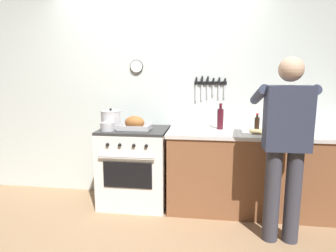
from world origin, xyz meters
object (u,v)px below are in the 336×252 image
object	(u,v)px
cutting_board	(268,132)
bottle_soy_sauce	(257,123)
stove	(135,166)
person_cook	(286,139)
stock_pot	(111,119)
saucepan	(107,126)
bottle_hot_sauce	(273,124)
bottle_wine_red	(220,118)
roasting_pan	(135,124)

from	to	relation	value
cutting_board	bottle_soy_sauce	xyz separation A→B (m)	(-0.10, 0.13, 0.07)
stove	person_cook	xyz separation A→B (m)	(1.52, -0.59, 0.50)
person_cook	stock_pot	world-z (taller)	person_cook
stock_pot	bottle_soy_sauce	xyz separation A→B (m)	(1.65, 0.08, -0.02)
saucepan	bottle_hot_sauce	xyz separation A→B (m)	(1.81, 0.25, 0.03)
bottle_wine_red	bottle_soy_sauce	world-z (taller)	bottle_wine_red
stock_pot	bottle_soy_sauce	world-z (taller)	stock_pot
cutting_board	bottle_wine_red	size ratio (longest dim) A/B	1.22
stock_pot	cutting_board	distance (m)	1.75
stock_pot	stove	bearing A→B (deg)	-0.60
bottle_wine_red	saucepan	bearing A→B (deg)	-168.11
saucepan	bottle_soy_sauce	xyz separation A→B (m)	(1.64, 0.24, 0.03)
saucepan	bottle_soy_sauce	size ratio (longest dim) A/B	0.82
stove	bottle_hot_sauce	xyz separation A→B (m)	(1.55, 0.09, 0.53)
saucepan	bottle_wine_red	size ratio (longest dim) A/B	0.53
roasting_pan	cutting_board	world-z (taller)	roasting_pan
stove	roasting_pan	world-z (taller)	roasting_pan
roasting_pan	saucepan	bearing A→B (deg)	-168.21
person_cook	roasting_pan	size ratio (longest dim) A/B	4.72
stock_pot	bottle_soy_sauce	size ratio (longest dim) A/B	1.21
saucepan	cutting_board	xyz separation A→B (m)	(1.73, 0.11, -0.04)
saucepan	bottle_soy_sauce	bearing A→B (deg)	8.37
roasting_pan	bottle_hot_sauce	world-z (taller)	bottle_hot_sauce
stove	stock_pot	bearing A→B (deg)	179.40
person_cook	saucepan	size ratio (longest dim) A/B	10.58
roasting_pan	stock_pot	world-z (taller)	stock_pot
person_cook	cutting_board	distance (m)	0.55
bottle_wine_red	stock_pot	bearing A→B (deg)	-175.29
roasting_pan	bottle_hot_sauce	bearing A→B (deg)	7.06
stock_pot	saucepan	bearing A→B (deg)	-85.69
bottle_soy_sauce	saucepan	bearing A→B (deg)	-171.63
stock_pot	saucepan	xyz separation A→B (m)	(0.01, -0.16, -0.06)
stove	roasting_pan	distance (m)	0.53
saucepan	cutting_board	bearing A→B (deg)	3.66
bottle_hot_sauce	bottle_soy_sauce	size ratio (longest dim) A/B	0.96
roasting_pan	stock_pot	distance (m)	0.32
stove	cutting_board	bearing A→B (deg)	-1.70
stock_pot	bottle_wine_red	distance (m)	1.25
stove	saucepan	size ratio (longest dim) A/B	5.74
saucepan	bottle_wine_red	bearing A→B (deg)	11.89
cutting_board	saucepan	bearing A→B (deg)	-176.34
person_cook	stock_pot	distance (m)	1.89
bottle_hot_sauce	bottle_wine_red	size ratio (longest dim) A/B	0.62
stock_pot	cutting_board	world-z (taller)	stock_pot
stock_pot	bottle_hot_sauce	world-z (taller)	stock_pot
stove	stock_pot	distance (m)	0.62
saucepan	stove	bearing A→B (deg)	30.71
saucepan	bottle_hot_sauce	world-z (taller)	bottle_hot_sauce
roasting_pan	bottle_soy_sauce	world-z (taller)	bottle_soy_sauce
stove	bottle_hot_sauce	world-z (taller)	bottle_hot_sauce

